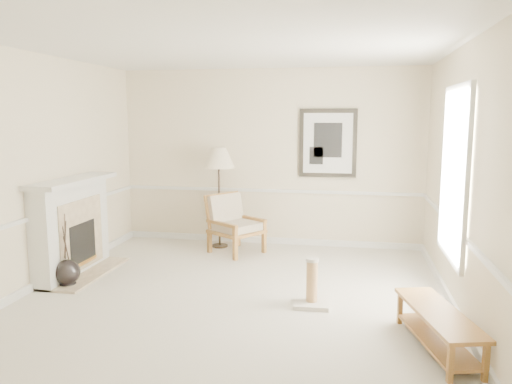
# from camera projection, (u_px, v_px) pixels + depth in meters

# --- Properties ---
(ground) EXTENTS (5.50, 5.50, 0.00)m
(ground) POSITION_uv_depth(u_px,v_px,m) (231.00, 301.00, 5.80)
(ground) COLOR silver
(ground) RESTS_ON ground
(room) EXTENTS (5.04, 5.54, 2.92)m
(room) POSITION_uv_depth(u_px,v_px,m) (244.00, 140.00, 5.57)
(room) COLOR beige
(room) RESTS_ON ground
(fireplace) EXTENTS (0.64, 1.64, 1.31)m
(fireplace) POSITION_uv_depth(u_px,v_px,m) (73.00, 228.00, 6.72)
(fireplace) COLOR white
(fireplace) RESTS_ON ground
(floor_vase) EXTENTS (0.32, 0.32, 0.94)m
(floor_vase) POSITION_uv_depth(u_px,v_px,m) (67.00, 273.00, 6.28)
(floor_vase) COLOR black
(floor_vase) RESTS_ON ground
(armchair) EXTENTS (1.00, 0.98, 0.91)m
(armchair) POSITION_uv_depth(u_px,v_px,m) (232.00, 221.00, 7.87)
(armchair) COLOR olive
(armchair) RESTS_ON ground
(floor_lamp) EXTENTS (0.67, 0.67, 1.63)m
(floor_lamp) POSITION_uv_depth(u_px,v_px,m) (219.00, 161.00, 8.01)
(floor_lamp) COLOR black
(floor_lamp) RESTS_ON ground
(bench) EXTENTS (0.69, 1.33, 0.37)m
(bench) POSITION_uv_depth(u_px,v_px,m) (438.00, 324.00, 4.56)
(bench) COLOR olive
(bench) RESTS_ON ground
(scratching_post) EXTENTS (0.40, 0.40, 0.55)m
(scratching_post) POSITION_uv_depth(u_px,v_px,m) (312.00, 290.00, 5.64)
(scratching_post) COLOR beige
(scratching_post) RESTS_ON ground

